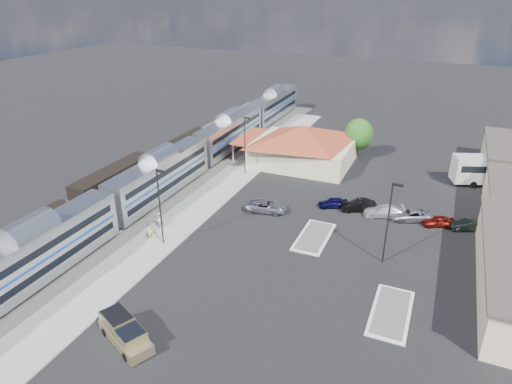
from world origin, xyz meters
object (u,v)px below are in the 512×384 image
at_px(station_depot, 303,145).
at_px(coach_bus, 501,169).
at_px(pickup_truck, 125,333).
at_px(suv, 266,206).

height_order(station_depot, coach_bus, station_depot).
distance_m(station_depot, coach_bus, 28.71).
xyz_separation_m(station_depot, pickup_truck, (-0.65, -44.06, -2.20)).
distance_m(station_depot, suv, 18.30).
height_order(station_depot, suv, station_depot).
height_order(pickup_truck, coach_bus, coach_bus).
xyz_separation_m(suv, coach_bus, (27.55, 20.91, 1.70)).
bearing_deg(coach_bus, suv, 107.34).
height_order(pickup_truck, suv, pickup_truck).
bearing_deg(pickup_truck, station_depot, 24.57).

